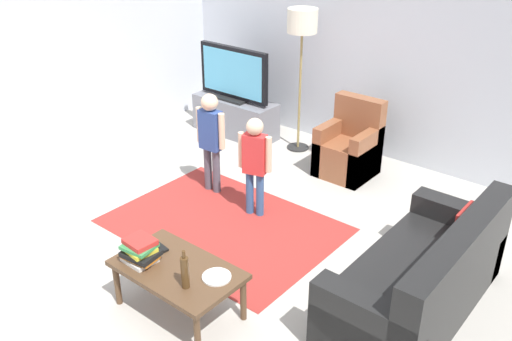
{
  "coord_description": "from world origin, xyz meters",
  "views": [
    {
      "loc": [
        2.97,
        -3.01,
        3.0
      ],
      "look_at": [
        0.0,
        0.6,
        0.65
      ],
      "focal_mm": 39.09,
      "sensor_mm": 36.0,
      "label": 1
    }
  ],
  "objects": [
    {
      "name": "tv_remote",
      "position": [
        -0.01,
        -0.61,
        0.43
      ],
      "size": [
        0.18,
        0.07,
        0.02
      ],
      "primitive_type": "cube",
      "rotation": [
        0.0,
        0.0,
        -0.14
      ],
      "color": "black",
      "rests_on": "coffee_table"
    },
    {
      "name": "armchair",
      "position": [
        0.06,
        2.26,
        0.3
      ],
      "size": [
        0.6,
        0.6,
        0.9
      ],
      "color": "brown",
      "rests_on": "ground"
    },
    {
      "name": "coffee_table",
      "position": [
        0.29,
        -0.71,
        0.37
      ],
      "size": [
        1.0,
        0.6,
        0.42
      ],
      "color": "#513823",
      "rests_on": "ground"
    },
    {
      "name": "plate",
      "position": [
        0.61,
        -0.61,
        0.43
      ],
      "size": [
        0.22,
        0.22,
        0.02
      ],
      "color": "white",
      "rests_on": "coffee_table"
    },
    {
      "name": "bottle",
      "position": [
        0.51,
        -0.83,
        0.55
      ],
      "size": [
        0.06,
        0.06,
        0.32
      ],
      "color": "#4C3319",
      "rests_on": "coffee_table"
    },
    {
      "name": "book_stack",
      "position": [
        0.02,
        -0.83,
        0.52
      ],
      "size": [
        0.3,
        0.25,
        0.2
      ],
      "color": "white",
      "rests_on": "coffee_table"
    },
    {
      "name": "ground",
      "position": [
        0.0,
        0.0,
        0.0
      ],
      "size": [
        7.8,
        7.8,
        0.0
      ],
      "primitive_type": "plane",
      "color": "#B2ADA3"
    },
    {
      "name": "child_near_tv",
      "position": [
        -0.89,
        0.92,
        0.68
      ],
      "size": [
        0.38,
        0.18,
        1.13
      ],
      "color": "#4C4C59",
      "rests_on": "ground"
    },
    {
      "name": "wall_left",
      "position": [
        -3.0,
        0.0,
        1.35
      ],
      "size": [
        0.12,
        6.0,
        2.7
      ],
      "primitive_type": "cube",
      "color": "silver",
      "rests_on": "ground"
    },
    {
      "name": "couch",
      "position": [
        1.79,
        0.5,
        0.29
      ],
      "size": [
        0.8,
        1.8,
        0.86
      ],
      "color": "black",
      "rests_on": "ground"
    },
    {
      "name": "wall_back",
      "position": [
        0.0,
        3.0,
        1.35
      ],
      "size": [
        6.0,
        0.12,
        2.7
      ],
      "primitive_type": "cube",
      "color": "silver",
      "rests_on": "ground"
    },
    {
      "name": "floor_lamp",
      "position": [
        -0.82,
        2.45,
        1.54
      ],
      "size": [
        0.36,
        0.36,
        1.78
      ],
      "color": "#262626",
      "rests_on": "ground"
    },
    {
      "name": "tv",
      "position": [
        -1.76,
        2.28,
        0.85
      ],
      "size": [
        1.1,
        0.28,
        0.71
      ],
      "color": "black",
      "rests_on": "tv_stand"
    },
    {
      "name": "child_center",
      "position": [
        -0.2,
        0.82,
        0.64
      ],
      "size": [
        0.34,
        0.18,
        1.06
      ],
      "color": "#33598C",
      "rests_on": "ground"
    },
    {
      "name": "tv_stand",
      "position": [
        -1.76,
        2.3,
        0.24
      ],
      "size": [
        1.2,
        0.44,
        0.5
      ],
      "color": "slate",
      "rests_on": "ground"
    },
    {
      "name": "area_rug",
      "position": [
        -0.3,
        0.45,
        0.0
      ],
      "size": [
        2.2,
        1.6,
        0.01
      ],
      "primitive_type": "cube",
      "color": "#9E2D28",
      "rests_on": "ground"
    }
  ]
}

